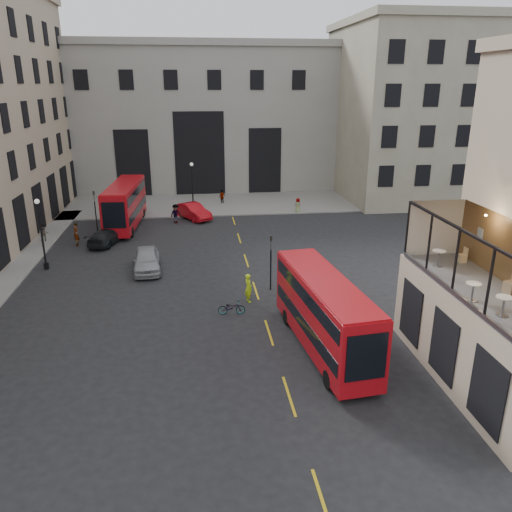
{
  "coord_description": "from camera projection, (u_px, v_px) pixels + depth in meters",
  "views": [
    {
      "loc": [
        -5.79,
        -18.52,
        13.12
      ],
      "look_at": [
        -2.18,
        10.42,
        3.0
      ],
      "focal_mm": 35.0,
      "sensor_mm": 36.0,
      "label": 1
    }
  ],
  "objects": [
    {
      "name": "pedestrian_a",
      "position": [
        44.0,
        234.0,
        43.06
      ],
      "size": [
        0.92,
        0.79,
        1.64
      ],
      "primitive_type": "imported",
      "rotation": [
        0.0,
        0.0,
        0.23
      ],
      "color": "gray",
      "rests_on": "ground"
    },
    {
      "name": "traffic_light_near",
      "position": [
        271.0,
        256.0,
        32.68
      ],
      "size": [
        0.16,
        0.2,
        3.8
      ],
      "color": "black",
      "rests_on": "ground"
    },
    {
      "name": "car_a",
      "position": [
        147.0,
        260.0,
        36.69
      ],
      "size": [
        2.31,
        4.92,
        1.63
      ],
      "primitive_type": "imported",
      "rotation": [
        0.0,
        0.0,
        0.08
      ],
      "color": "#97999F",
      "rests_on": "ground"
    },
    {
      "name": "bus_near",
      "position": [
        324.0,
        310.0,
        25.33
      ],
      "size": [
        3.28,
        9.99,
        3.92
      ],
      "color": "#A50B12",
      "rests_on": "ground"
    },
    {
      "name": "cafe_table_near",
      "position": [
        504.0,
        303.0,
        19.16
      ],
      "size": [
        0.63,
        0.63,
        0.79
      ],
      "color": "white",
      "rests_on": "cafe_floor"
    },
    {
      "name": "car_b",
      "position": [
        193.0,
        211.0,
        50.75
      ],
      "size": [
        4.0,
        5.01,
        1.6
      ],
      "primitive_type": "imported",
      "rotation": [
        0.0,
        0.0,
        0.56
      ],
      "color": "#B10A13",
      "rests_on": "ground"
    },
    {
      "name": "pavement_far",
      "position": [
        193.0,
        204.0,
        57.25
      ],
      "size": [
        40.0,
        12.0,
        0.12
      ],
      "primitive_type": "cube",
      "color": "slate",
      "rests_on": "ground"
    },
    {
      "name": "cyclist",
      "position": [
        248.0,
        288.0,
        31.37
      ],
      "size": [
        0.65,
        0.79,
        1.87
      ],
      "primitive_type": "imported",
      "rotation": [
        0.0,
        0.0,
        1.91
      ],
      "color": "#BFE818",
      "rests_on": "ground"
    },
    {
      "name": "cafe_chair_c",
      "position": [
        511.0,
        287.0,
        21.32
      ],
      "size": [
        0.58,
        0.58,
        0.97
      ],
      "color": "tan",
      "rests_on": "cafe_floor"
    },
    {
      "name": "cafe_table_far",
      "position": [
        439.0,
        256.0,
        24.42
      ],
      "size": [
        0.64,
        0.64,
        0.8
      ],
      "color": "silver",
      "rests_on": "cafe_floor"
    },
    {
      "name": "car_c",
      "position": [
        106.0,
        237.0,
        42.8
      ],
      "size": [
        3.05,
        4.92,
        1.33
      ],
      "primitive_type": "imported",
      "rotation": [
        0.0,
        0.0,
        2.86
      ],
      "color": "black",
      "rests_on": "ground"
    },
    {
      "name": "bus_far",
      "position": [
        125.0,
        203.0,
        47.49
      ],
      "size": [
        2.99,
        10.57,
        4.17
      ],
      "color": "#AE0C13",
      "rests_on": "ground"
    },
    {
      "name": "gateway",
      "position": [
        198.0,
        114.0,
        63.67
      ],
      "size": [
        35.0,
        10.6,
        18.0
      ],
      "color": "gray",
      "rests_on": "ground"
    },
    {
      "name": "building_right",
      "position": [
        411.0,
        108.0,
        58.75
      ],
      "size": [
        16.6,
        18.6,
        20.0
      ],
      "color": "#A79F87",
      "rests_on": "ground"
    },
    {
      "name": "cafe_floor",
      "position": [
        484.0,
        292.0,
        21.61
      ],
      "size": [
        3.0,
        10.0,
        0.1
      ],
      "primitive_type": "cube",
      "color": "slate",
      "rests_on": "host_frontage"
    },
    {
      "name": "pedestrian_b",
      "position": [
        176.0,
        214.0,
        49.18
      ],
      "size": [
        1.4,
        1.32,
        1.9
      ],
      "primitive_type": "imported",
      "rotation": [
        0.0,
        0.0,
        0.68
      ],
      "color": "gray",
      "rests_on": "ground"
    },
    {
      "name": "pedestrian_c",
      "position": [
        222.0,
        197.0,
        56.89
      ],
      "size": [
        1.02,
        0.9,
        1.66
      ],
      "primitive_type": "imported",
      "rotation": [
        0.0,
        0.0,
        3.78
      ],
      "color": "gray",
      "rests_on": "ground"
    },
    {
      "name": "traffic_light_far",
      "position": [
        95.0,
        206.0,
        46.04
      ],
      "size": [
        0.16,
        0.2,
        3.8
      ],
      "color": "black",
      "rests_on": "ground"
    },
    {
      "name": "host_frontage",
      "position": [
        476.0,
        339.0,
        22.37
      ],
      "size": [
        3.0,
        11.0,
        4.5
      ],
      "primitive_type": "cube",
      "color": "tan",
      "rests_on": "ground"
    },
    {
      "name": "ground",
      "position": [
        333.0,
        393.0,
        22.34
      ],
      "size": [
        140.0,
        140.0,
        0.0
      ],
      "primitive_type": "plane",
      "color": "black",
      "rests_on": "ground"
    },
    {
      "name": "cafe_table_mid",
      "position": [
        473.0,
        289.0,
        20.49
      ],
      "size": [
        0.62,
        0.62,
        0.78
      ],
      "color": "beige",
      "rests_on": "cafe_floor"
    },
    {
      "name": "street_lamp_b",
      "position": [
        193.0,
        190.0,
        52.73
      ],
      "size": [
        0.36,
        0.36,
        5.33
      ],
      "color": "black",
      "rests_on": "ground"
    },
    {
      "name": "cafe_chair_d",
      "position": [
        462.0,
        258.0,
        25.06
      ],
      "size": [
        0.39,
        0.39,
        0.75
      ],
      "color": "#DDB880",
      "rests_on": "cafe_floor"
    },
    {
      "name": "pedestrian_e",
      "position": [
        76.0,
        235.0,
        42.27
      ],
      "size": [
        0.69,
        0.84,
        1.97
      ],
      "primitive_type": "imported",
      "rotation": [
        0.0,
        0.0,
        5.05
      ],
      "color": "gray",
      "rests_on": "ground"
    },
    {
      "name": "bicycle",
      "position": [
        232.0,
        308.0,
        29.84
      ],
      "size": [
        1.64,
        0.64,
        0.85
      ],
      "primitive_type": "imported",
      "rotation": [
        0.0,
        0.0,
        1.52
      ],
      "color": "gray",
      "rests_on": "ground"
    },
    {
      "name": "street_lamp_a",
      "position": [
        42.0,
        238.0,
        36.44
      ],
      "size": [
        0.36,
        0.36,
        5.33
      ],
      "color": "black",
      "rests_on": "ground"
    },
    {
      "name": "pedestrian_d",
      "position": [
        298.0,
        205.0,
        53.23
      ],
      "size": [
        0.91,
        0.88,
        1.57
      ],
      "primitive_type": "imported",
      "rotation": [
        0.0,
        0.0,
        2.43
      ],
      "color": "gray",
      "rests_on": "ground"
    }
  ]
}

